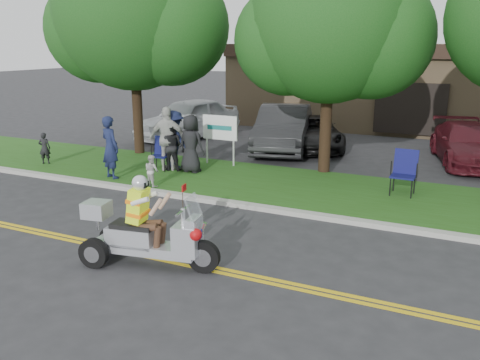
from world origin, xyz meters
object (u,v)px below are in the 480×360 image
at_px(spectator_adult_mid, 171,146).
at_px(spectator_adult_right, 168,139).
at_px(parked_car_left, 284,128).
at_px(parked_car_right, 467,144).
at_px(spectator_adult_left, 110,147).
at_px(parked_car_mid, 312,133).
at_px(lawn_chair_a, 161,151).
at_px(lawn_chair_b, 405,169).
at_px(parked_car_far_left, 189,119).
at_px(trike_scooter, 144,235).

bearing_deg(spectator_adult_mid, spectator_adult_right, 25.66).
distance_m(parked_car_left, parked_car_right, 6.54).
xyz_separation_m(spectator_adult_left, parked_car_left, (3.04, 6.49, -0.17)).
height_order(parked_car_mid, parked_car_right, parked_car_right).
height_order(spectator_adult_left, parked_car_right, spectator_adult_left).
bearing_deg(lawn_chair_a, parked_car_left, 55.27).
bearing_deg(spectator_adult_mid, parked_car_mid, -129.14).
height_order(lawn_chair_b, spectator_adult_left, spectator_adult_left).
bearing_deg(lawn_chair_b, spectator_adult_right, -174.68).
bearing_deg(parked_car_far_left, lawn_chair_b, -14.32).
height_order(spectator_adult_mid, parked_car_right, spectator_adult_mid).
distance_m(spectator_adult_right, parked_car_left, 5.34).
bearing_deg(parked_car_right, lawn_chair_b, -119.25).
bearing_deg(spectator_adult_left, parked_car_far_left, -58.41).
height_order(trike_scooter, lawn_chair_b, trike_scooter).
relative_size(lawn_chair_b, parked_car_left, 0.23).
bearing_deg(parked_car_mid, lawn_chair_a, -143.67).
height_order(lawn_chair_b, parked_car_far_left, parked_car_far_left).
distance_m(trike_scooter, spectator_adult_mid, 7.02).
xyz_separation_m(lawn_chair_a, parked_car_left, (2.30, 4.92, 0.17)).
relative_size(parked_car_mid, parked_car_right, 0.96).
bearing_deg(lawn_chair_a, lawn_chair_b, -5.81).
xyz_separation_m(lawn_chair_a, spectator_adult_right, (0.28, -0.01, 0.42)).
relative_size(spectator_adult_mid, parked_car_far_left, 0.30).
height_order(spectator_adult_left, parked_car_left, spectator_adult_left).
relative_size(trike_scooter, lawn_chair_a, 2.53).
bearing_deg(parked_car_far_left, parked_car_right, 13.30).
height_order(lawn_chair_a, parked_car_mid, parked_car_mid).
bearing_deg(trike_scooter, parked_car_mid, 82.90).
distance_m(trike_scooter, parked_car_mid, 11.83).
xyz_separation_m(lawn_chair_a, lawn_chair_b, (7.44, 0.51, 0.08)).
height_order(lawn_chair_a, spectator_adult_right, spectator_adult_right).
bearing_deg(parked_car_left, spectator_adult_right, -126.52).
bearing_deg(parked_car_left, lawn_chair_b, -54.88).
bearing_deg(parked_car_right, spectator_adult_right, -160.94).
xyz_separation_m(trike_scooter, spectator_adult_left, (-4.49, 4.53, 0.43)).
height_order(trike_scooter, spectator_adult_mid, trike_scooter).
relative_size(spectator_adult_left, spectator_adult_right, 0.92).
relative_size(lawn_chair_b, spectator_adult_right, 0.59).
xyz_separation_m(trike_scooter, parked_car_right, (5.05, 11.71, 0.08)).
height_order(spectator_adult_mid, parked_car_far_left, parked_car_far_left).
bearing_deg(lawn_chair_b, parked_car_far_left, 153.97).
distance_m(trike_scooter, spectator_adult_left, 6.39).
distance_m(spectator_adult_mid, parked_car_mid, 6.35).
xyz_separation_m(spectator_adult_mid, parked_car_far_left, (-2.68, 5.49, -0.01)).
bearing_deg(trike_scooter, parked_car_left, 87.65).
distance_m(trike_scooter, parked_car_right, 12.75).
height_order(spectator_adult_left, spectator_adult_mid, spectator_adult_left).
bearing_deg(parked_car_left, parked_car_far_left, 158.25).
bearing_deg(lawn_chair_b, lawn_chair_a, -174.92).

